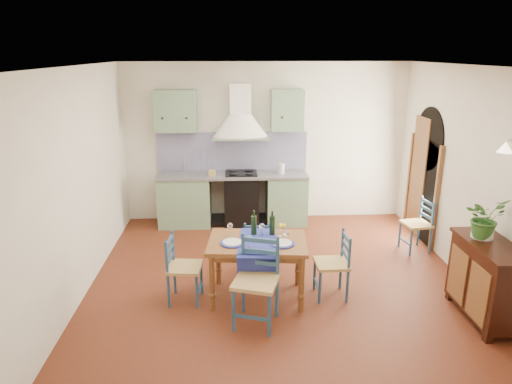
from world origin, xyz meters
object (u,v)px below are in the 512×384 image
dining_table (258,248)px  chair_near (257,281)px  sideboard (488,279)px  potted_plant (485,218)px

dining_table → chair_near: dining_table is taller
dining_table → sideboard: 2.65m
sideboard → potted_plant: potted_plant is taller
chair_near → sideboard: (2.61, -0.06, -0.01)m
sideboard → dining_table: bearing=166.2°
dining_table → sideboard: size_ratio=1.19×
dining_table → potted_plant: bearing=-9.8°
dining_table → potted_plant: size_ratio=2.63×
sideboard → potted_plant: (-0.03, 0.19, 0.66)m
sideboard → potted_plant: 0.69m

